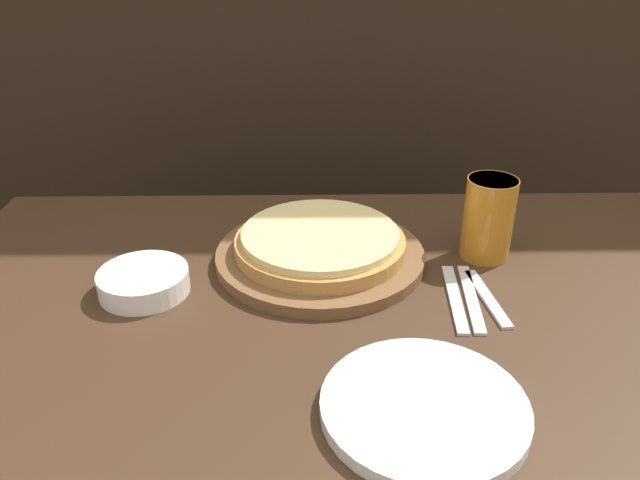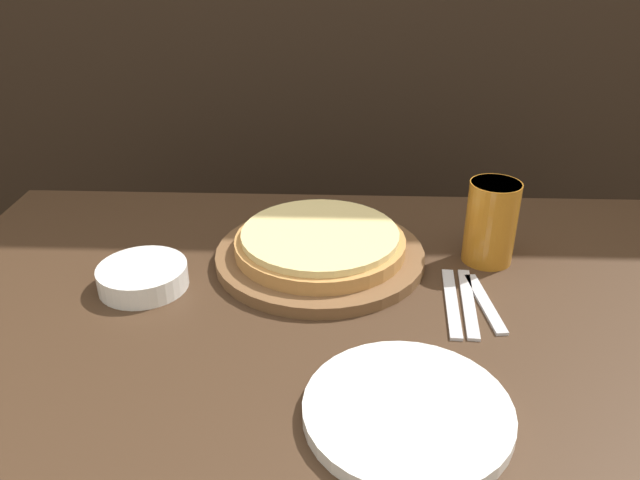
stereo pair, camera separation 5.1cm
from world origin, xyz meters
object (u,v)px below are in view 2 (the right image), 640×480
Objects in this scene: beer_glass at (491,219)px; dinner_knife at (468,303)px; fork at (452,302)px; pizza_on_board at (320,248)px; spoon at (485,303)px; dinner_plate at (407,411)px; side_bowl at (143,277)px.

dinner_knife is at bearing -111.07° from beer_glass.
beer_glass is 0.75× the size of fork.
beer_glass is 0.75× the size of dinner_knife.
pizza_on_board reaches higher than fork.
dinner_knife is at bearing 180.00° from spoon.
beer_glass is 0.42m from dinner_plate.
side_bowl is at bearing 176.34° from fork.
beer_glass is 0.16m from spoon.
dinner_plate is at bearing -114.84° from dinner_knife.
beer_glass is at bearing 10.99° from side_bowl.
beer_glass is 0.57m from side_bowl.
fork is 1.17× the size of spoon.
spoon is at bearing -3.31° from side_bowl.
pizza_on_board is 2.19× the size of spoon.
pizza_on_board is 1.86× the size of dinner_knife.
side_bowl is (-0.39, 0.27, 0.01)m from dinner_plate.
beer_glass reaches higher than dinner_plate.
beer_glass reaches higher than spoon.
dinner_knife is 0.02m from spoon.
fork is at bearing -31.08° from pizza_on_board.
side_bowl is at bearing -169.01° from beer_glass.
dinner_knife is (-0.05, -0.14, -0.07)m from beer_glass.
dinner_knife is at bearing 65.16° from dinner_plate.
pizza_on_board is 0.29m from side_bowl.
spoon is (0.53, -0.03, -0.02)m from side_bowl.
spoon is (0.02, 0.00, 0.00)m from dinner_knife.
pizza_on_board is 0.38m from dinner_plate.
dinner_plate is 0.28m from spoon.
dinner_knife is (0.50, -0.03, -0.02)m from side_bowl.
beer_glass is 0.57× the size of dinner_plate.
fork and spoon have the same top height.
spoon is at bearing 60.50° from dinner_plate.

